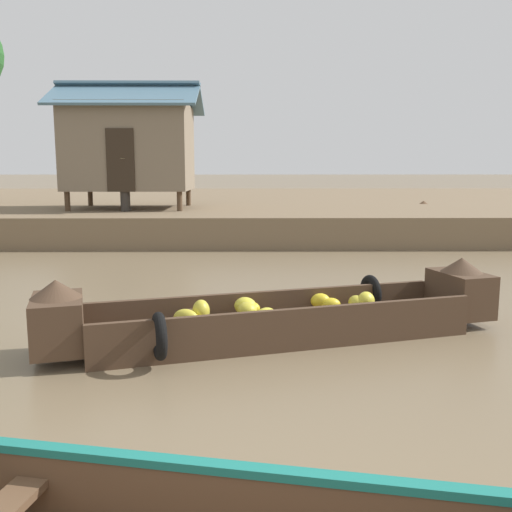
# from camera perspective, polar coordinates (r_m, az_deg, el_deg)

# --- Properties ---
(ground_plane) EXTENTS (300.00, 300.00, 0.00)m
(ground_plane) POSITION_cam_1_polar(r_m,az_deg,el_deg) (11.82, -1.09, -1.37)
(ground_plane) COLOR #726047
(riverbank_strip) EXTENTS (160.00, 20.00, 0.84)m
(riverbank_strip) POSITION_cam_1_polar(r_m,az_deg,el_deg) (24.35, -0.87, 4.97)
(riverbank_strip) COLOR #756047
(riverbank_strip) RESTS_ON ground
(banana_boat) EXTENTS (5.79, 2.58, 0.91)m
(banana_boat) POSITION_cam_1_polar(r_m,az_deg,el_deg) (7.05, 2.31, -6.01)
(banana_boat) COLOR #473323
(banana_boat) RESTS_ON ground
(fishing_skiff_distant) EXTENTS (4.25, 4.19, 0.95)m
(fishing_skiff_distant) POSITION_cam_1_polar(r_m,az_deg,el_deg) (19.98, 22.18, 3.18)
(fishing_skiff_distant) COLOR brown
(fishing_skiff_distant) RESTS_ON ground
(stilt_house_mid_right) EXTENTS (4.39, 3.31, 3.87)m
(stilt_house_mid_right) POSITION_cam_1_polar(r_m,az_deg,el_deg) (18.25, -12.60, 10.86)
(stilt_house_mid_right) COLOR #4C3826
(stilt_house_mid_right) RESTS_ON riverbank_strip
(vendor_person) EXTENTS (0.44, 0.44, 1.66)m
(vendor_person) POSITION_cam_1_polar(r_m,az_deg,el_deg) (17.01, -13.14, 7.54)
(vendor_person) COLOR #332D28
(vendor_person) RESTS_ON riverbank_strip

